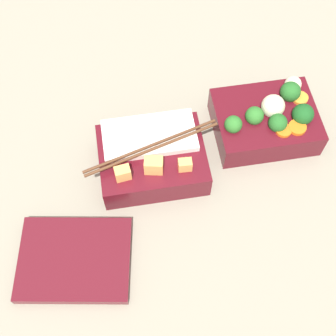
# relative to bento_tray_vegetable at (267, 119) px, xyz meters

# --- Properties ---
(ground_plane) EXTENTS (3.00, 3.00, 0.00)m
(ground_plane) POSITION_rel_bento_tray_vegetable_xyz_m (0.11, 0.03, -0.03)
(ground_plane) COLOR gray
(bento_tray_vegetable) EXTENTS (0.17, 0.13, 0.08)m
(bento_tray_vegetable) POSITION_rel_bento_tray_vegetable_xyz_m (0.00, 0.00, 0.00)
(bento_tray_vegetable) COLOR #510F19
(bento_tray_vegetable) RESTS_ON ground_plane
(bento_tray_rice) EXTENTS (0.22, 0.13, 0.08)m
(bento_tray_rice) POSITION_rel_bento_tray_vegetable_xyz_m (0.21, 0.04, -0.00)
(bento_tray_rice) COLOR #510F19
(bento_tray_rice) RESTS_ON ground_plane
(bento_lid) EXTENTS (0.19, 0.16, 0.02)m
(bento_lid) POSITION_rel_bento_tray_vegetable_xyz_m (0.35, 0.19, -0.02)
(bento_lid) COLOR #510F19
(bento_lid) RESTS_ON ground_plane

